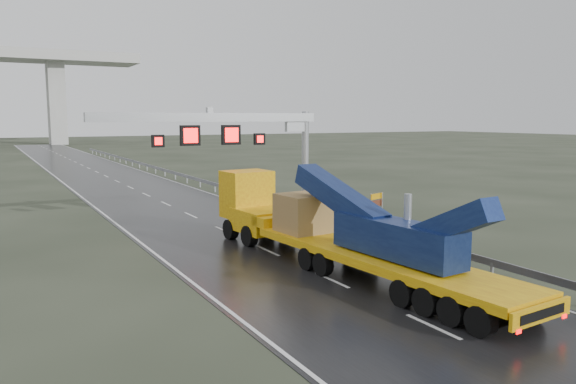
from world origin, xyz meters
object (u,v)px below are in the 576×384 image
exit_sign_pair (377,203)px  heavy_haul_truck (319,225)px  striped_barrier (336,213)px  sign_gantry (241,136)px

exit_sign_pair → heavy_haul_truck: bearing=-161.6°
exit_sign_pair → striped_barrier: bearing=98.8°
heavy_haul_truck → sign_gantry: bearing=80.6°
sign_gantry → heavy_haul_truck: (-0.93, -11.05, -3.84)m
heavy_haul_truck → exit_sign_pair: size_ratio=9.26×
heavy_haul_truck → exit_sign_pair: (7.82, 5.77, -0.29)m
heavy_haul_truck → striped_barrier: bearing=47.6°
sign_gantry → heavy_haul_truck: 11.74m
heavy_haul_truck → striped_barrier: heavy_haul_truck is taller
sign_gantry → heavy_haul_truck: sign_gantry is taller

